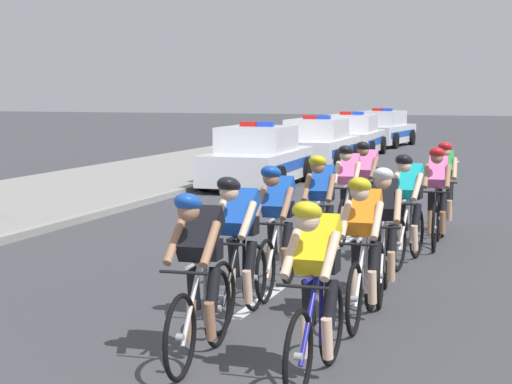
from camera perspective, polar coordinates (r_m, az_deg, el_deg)
sidewalk_slab at (r=20.06m, az=-13.13°, el=-0.19°), size 5.15×60.00×0.12m
kerb_edge at (r=18.87m, az=-6.68°, el=-0.46°), size 0.16×60.00×0.13m
lane_markings_centre at (r=15.73m, az=7.18°, el=-2.11°), size 0.14×29.60×0.01m
cyclist_lead at (r=7.69m, az=-3.69°, el=-5.32°), size 0.43×1.72×1.56m
cyclist_second at (r=7.17m, az=3.86°, el=-6.20°), size 0.42×1.72×1.56m
cyclist_third at (r=9.01m, az=-1.16°, el=-3.54°), size 0.42×1.72×1.56m
cyclist_fourth at (r=9.04m, az=6.92°, el=-3.55°), size 0.42×1.72×1.56m
cyclist_fifth at (r=10.28m, az=1.37°, el=-2.27°), size 0.42×1.72×1.56m
cyclist_sixth at (r=10.14m, az=8.20°, el=-2.47°), size 0.46×1.72×1.56m
cyclist_seventh at (r=11.85m, az=4.20°, el=-1.11°), size 0.44×1.72×1.56m
cyclist_eighth at (r=12.16m, az=9.75°, el=-0.99°), size 0.44×1.72×1.56m
cyclist_ninth at (r=13.90m, az=5.95°, el=0.02°), size 0.43×1.72×1.56m
cyclist_tenth at (r=13.62m, az=11.56°, el=-0.22°), size 0.44×1.72×1.56m
cyclist_eleventh at (r=14.91m, az=7.09°, el=0.45°), size 0.42×1.72×1.56m
cyclist_twelfth at (r=15.01m, az=12.01°, el=0.40°), size 0.44×1.72×1.56m
police_car_nearest at (r=21.77m, az=0.13°, el=2.15°), size 2.12×4.46×1.59m
police_car_second at (r=27.20m, az=3.96°, el=3.02°), size 2.06×4.43×1.59m
police_car_third at (r=31.90m, az=6.18°, el=3.53°), size 2.15×4.47×1.59m
police_car_furthest at (r=37.67m, az=8.14°, el=3.97°), size 2.30×4.54×1.59m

